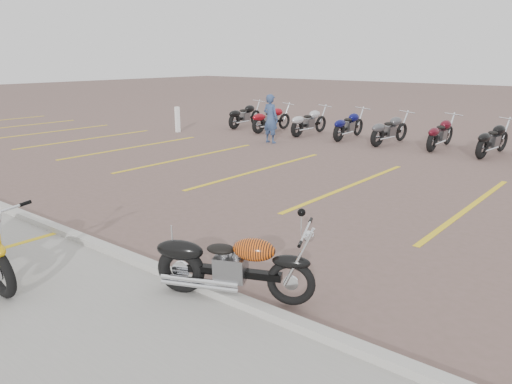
# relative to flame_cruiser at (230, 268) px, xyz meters

# --- Properties ---
(ground) EXTENTS (100.00, 100.00, 0.00)m
(ground) POSITION_rel_flame_cruiser_xyz_m (-1.57, 1.91, -0.42)
(ground) COLOR brown
(ground) RESTS_ON ground
(curb) EXTENTS (60.00, 0.18, 0.12)m
(curb) POSITION_rel_flame_cruiser_xyz_m (-1.57, -0.09, -0.36)
(curb) COLOR #ADAAA3
(curb) RESTS_ON ground
(parking_stripes) EXTENTS (38.00, 5.50, 0.01)m
(parking_stripes) POSITION_rel_flame_cruiser_xyz_m (-1.57, 5.91, -0.41)
(parking_stripes) COLOR yellow
(parking_stripes) RESTS_ON ground
(flame_cruiser) EXTENTS (1.91, 0.94, 0.84)m
(flame_cruiser) POSITION_rel_flame_cruiser_xyz_m (0.00, 0.00, 0.00)
(flame_cruiser) COLOR black
(flame_cruiser) RESTS_ON ground
(person_a) EXTENTS (0.64, 0.45, 1.68)m
(person_a) POSITION_rel_flame_cruiser_xyz_m (-6.69, 9.52, 0.42)
(person_a) COLOR navy
(person_a) RESTS_ON ground
(bollard) EXTENTS (0.17, 0.17, 1.00)m
(bollard) POSITION_rel_flame_cruiser_xyz_m (-11.11, 9.21, 0.08)
(bollard) COLOR white
(bollard) RESTS_ON ground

